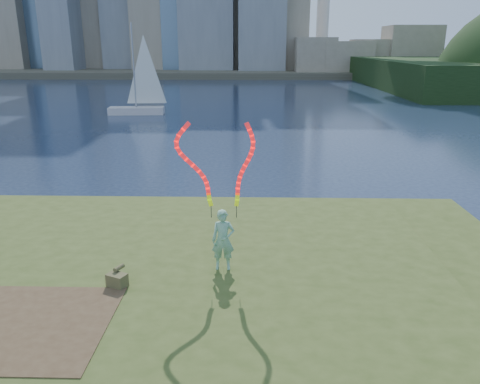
{
  "coord_description": "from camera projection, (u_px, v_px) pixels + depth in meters",
  "views": [
    {
      "loc": [
        2.19,
        -11.03,
        6.05
      ],
      "look_at": [
        1.88,
        1.0,
        2.25
      ],
      "focal_mm": 35.0,
      "sensor_mm": 36.0,
      "label": 1
    }
  ],
  "objects": [
    {
      "name": "far_shore",
      "position": [
        243.0,
        71.0,
        102.77
      ],
      "size": [
        320.0,
        40.0,
        1.2
      ],
      "primitive_type": "cube",
      "color": "#4B4637",
      "rests_on": "ground"
    },
    {
      "name": "dirt_patch",
      "position": [
        27.0,
        325.0,
        9.15
      ],
      "size": [
        3.2,
        3.0,
        0.02
      ],
      "primitive_type": "cube",
      "color": "#47331E",
      "rests_on": "grassy_knoll"
    },
    {
      "name": "sailboat",
      "position": [
        139.0,
        99.0,
        42.2
      ],
      "size": [
        5.28,
        2.01,
        7.94
      ],
      "rotation": [
        0.0,
        0.0,
        0.09
      ],
      "color": "beige",
      "rests_on": "ground"
    },
    {
      "name": "canvas_bag",
      "position": [
        117.0,
        279.0,
        10.6
      ],
      "size": [
        0.52,
        0.58,
        0.41
      ],
      "rotation": [
        0.0,
        0.0,
        -0.43
      ],
      "color": "#4E482A",
      "rests_on": "grassy_knoll"
    },
    {
      "name": "grassy_knoll",
      "position": [
        149.0,
        321.0,
        10.1
      ],
      "size": [
        20.0,
        18.0,
        0.8
      ],
      "color": "#3A4A1A",
      "rests_on": "ground"
    },
    {
      "name": "ground",
      "position": [
        168.0,
        284.0,
        12.39
      ],
      "size": [
        320.0,
        320.0,
        0.0
      ],
      "primitive_type": "plane",
      "color": "#19253F",
      "rests_on": "ground"
    },
    {
      "name": "woman_with_ribbons",
      "position": [
        223.0,
        213.0,
        11.09
      ],
      "size": [
        2.0,
        0.37,
        3.91
      ],
      "rotation": [
        0.0,
        0.0,
        0.02
      ],
      "color": "#227542",
      "rests_on": "grassy_knoll"
    }
  ]
}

